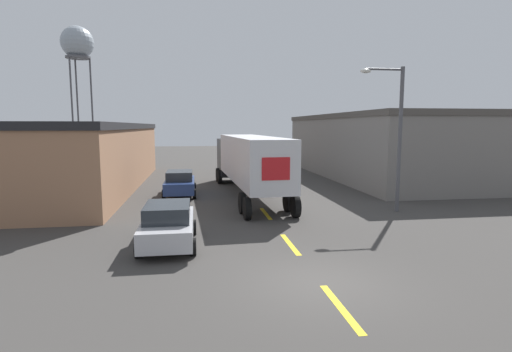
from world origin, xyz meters
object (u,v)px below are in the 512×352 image
Objects in this scene: parked_car_left_near at (168,224)px; parked_car_left_far at (180,183)px; semi_truck at (247,159)px; street_lamp at (395,128)px; water_tower at (77,45)px.

parked_car_left_far is (0.00, 10.98, 0.00)m from parked_car_left_near.
semi_truck reaches higher than parked_car_left_far.
parked_car_left_far is 13.43m from street_lamp.
semi_truck is 2.10× the size of street_lamp.
water_tower reaches higher than parked_car_left_near.
semi_truck is 4.58m from parked_car_left_far.
parked_car_left_near is 59.34m from water_tower.
water_tower is at bearing 111.87° from parked_car_left_far.
semi_truck reaches higher than parked_car_left_near.
water_tower is at bearing 113.61° from semi_truck.
water_tower reaches higher than semi_truck.
semi_truck is at bearing 138.11° from street_lamp.
parked_car_left_near is 0.22× the size of water_tower.
parked_car_left_near is at bearing -72.25° from water_tower.
street_lamp is (28.54, -49.88, -13.04)m from water_tower.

